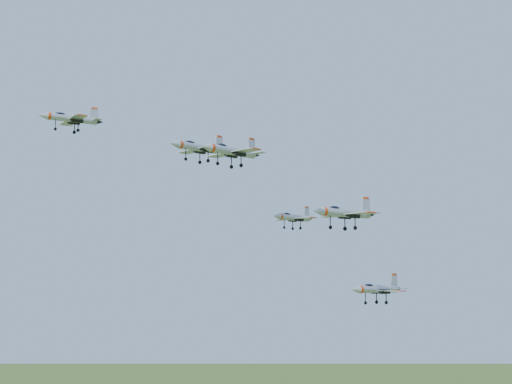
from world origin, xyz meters
TOP-DOWN VIEW (x-y plane):
  - jet_lead at (-25.47, 12.81)m, footprint 11.21×9.21m
  - jet_left_high at (-8.37, -0.99)m, footprint 11.82×9.96m
  - jet_right_high at (-10.32, -15.51)m, footprint 11.24×9.51m
  - jet_left_low at (13.18, 4.24)m, footprint 10.44×8.84m
  - jet_right_low at (12.89, -11.28)m, footprint 13.56×11.23m
  - jet_trail at (25.03, -4.51)m, footprint 12.88×10.72m

SIDE VIEW (x-z plane):
  - jet_trail at x=25.03m, z-range 119.68..123.12m
  - jet_right_low at x=12.89m, z-range 132.10..135.72m
  - jet_left_low at x=13.18m, z-range 132.81..135.63m
  - jet_right_high at x=-10.32m, z-range 139.87..142.91m
  - jet_left_high at x=-8.37m, z-range 142.73..145.91m
  - jet_lead at x=-25.47m, z-range 148.31..151.31m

